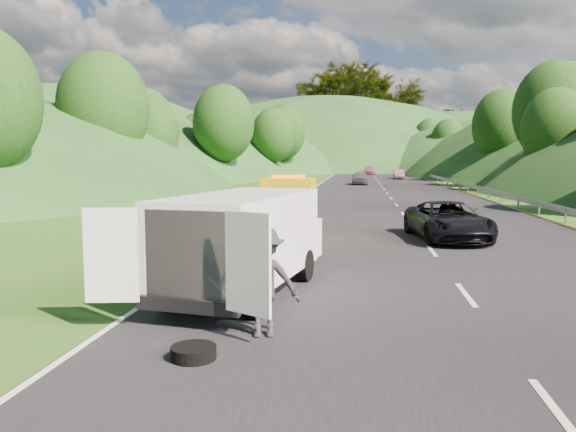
# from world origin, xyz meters

# --- Properties ---
(ground) EXTENTS (320.00, 320.00, 0.00)m
(ground) POSITION_xyz_m (0.00, 0.00, 0.00)
(ground) COLOR #38661E
(ground) RESTS_ON ground
(road_surface) EXTENTS (14.00, 200.00, 0.02)m
(road_surface) POSITION_xyz_m (3.00, 40.00, 0.01)
(road_surface) COLOR black
(road_surface) RESTS_ON ground
(guardrail) EXTENTS (0.06, 140.00, 1.52)m
(guardrail) POSITION_xyz_m (10.30, 52.50, 0.00)
(guardrail) COLOR gray
(guardrail) RESTS_ON ground
(tree_line_left) EXTENTS (14.00, 140.00, 14.00)m
(tree_line_left) POSITION_xyz_m (-19.00, 60.00, 0.00)
(tree_line_left) COLOR #2B4E17
(tree_line_left) RESTS_ON ground
(tree_line_right) EXTENTS (14.00, 140.00, 14.00)m
(tree_line_right) POSITION_xyz_m (23.00, 60.00, 0.00)
(tree_line_right) COLOR #2B4E17
(tree_line_right) RESTS_ON ground
(hills_backdrop) EXTENTS (201.00, 288.60, 44.00)m
(hills_backdrop) POSITION_xyz_m (6.50, 134.70, 0.00)
(hills_backdrop) COLOR #2D5B23
(hills_backdrop) RESTS_ON ground
(tow_truck) EXTENTS (2.37, 5.67, 2.39)m
(tow_truck) POSITION_xyz_m (-2.29, 6.54, 1.17)
(tow_truck) COLOR black
(tow_truck) RESTS_ON ground
(white_van) EXTENTS (3.87, 6.83, 2.29)m
(white_van) POSITION_xyz_m (-1.95, -2.46, 1.30)
(white_van) COLOR black
(white_van) RESTS_ON ground
(woman) EXTENTS (0.71, 0.75, 1.67)m
(woman) POSITION_xyz_m (-3.46, 0.47, 0.00)
(woman) COLOR white
(woman) RESTS_ON ground
(child) EXTENTS (0.58, 0.56, 0.95)m
(child) POSITION_xyz_m (-1.86, -0.65, 0.00)
(child) COLOR tan
(child) RESTS_ON ground
(worker) EXTENTS (1.34, 0.92, 1.90)m
(worker) POSITION_xyz_m (-1.02, -5.47, 0.00)
(worker) COLOR black
(worker) RESTS_ON ground
(suitcase) EXTENTS (0.42, 0.29, 0.61)m
(suitcase) POSITION_xyz_m (-4.09, 0.77, 0.31)
(suitcase) COLOR #565440
(suitcase) RESTS_ON ground
(spare_tire) EXTENTS (0.70, 0.70, 0.20)m
(spare_tire) POSITION_xyz_m (-1.91, -6.69, 0.00)
(spare_tire) COLOR black
(spare_tire) RESTS_ON ground
(passing_suv) EXTENTS (3.06, 5.41, 1.43)m
(passing_suv) POSITION_xyz_m (3.90, 6.70, 0.00)
(passing_suv) COLOR black
(passing_suv) RESTS_ON ground
(dist_car_a) EXTENTS (1.81, 4.51, 1.54)m
(dist_car_a) POSITION_xyz_m (0.71, 49.40, 0.00)
(dist_car_a) COLOR #48464B
(dist_car_a) RESTS_ON ground
(dist_car_b) EXTENTS (1.40, 4.02, 1.32)m
(dist_car_b) POSITION_xyz_m (6.19, 66.73, 0.00)
(dist_car_b) COLOR #764E5B
(dist_car_b) RESTS_ON ground
(dist_car_c) EXTENTS (2.10, 5.16, 1.50)m
(dist_car_c) POSITION_xyz_m (2.46, 86.55, 0.00)
(dist_car_c) COLOR #864359
(dist_car_c) RESTS_ON ground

